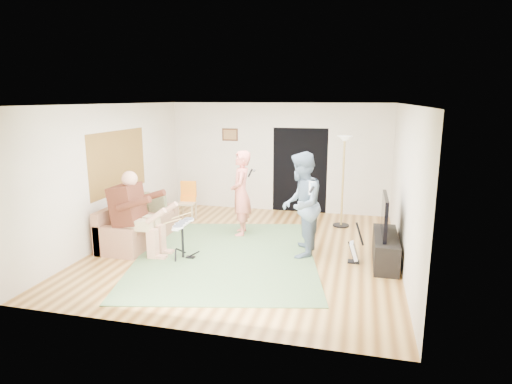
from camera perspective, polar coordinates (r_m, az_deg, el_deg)
floor at (r=8.20m, az=-1.15°, el=-7.62°), size 6.00×6.00×0.00m
walls at (r=7.84m, az=-1.19°, el=1.70°), size 5.50×6.00×2.70m
ceiling at (r=7.70m, az=-1.24°, el=11.62°), size 6.00×6.00×0.00m
window_blinds at (r=9.08m, az=-17.87°, el=3.86°), size 0.00×2.05×2.05m
doorway at (r=10.67m, az=5.85°, el=2.87°), size 2.10×0.00×2.10m
picture_frame at (r=10.96m, az=-3.49°, el=7.64°), size 0.42×0.03×0.32m
area_rug at (r=7.88m, az=-4.02°, el=-8.43°), size 3.95×4.55×0.02m
sofa at (r=8.89m, az=-15.72°, el=-4.68°), size 0.81×1.96×0.79m
drummer at (r=8.05m, az=-15.38°, el=-3.95°), size 1.00×0.56×1.54m
drum_kit at (r=7.77m, az=-9.75°, el=-6.60°), size 0.37×0.66×0.68m
singer at (r=8.82m, az=-2.02°, el=-0.18°), size 0.55×0.72×1.77m
microphone at (r=8.69m, az=-0.77°, el=2.56°), size 0.06×0.06×0.24m
guitarist at (r=7.68m, az=6.01°, el=-1.69°), size 0.72×0.92×1.89m
guitar_held at (r=7.58m, az=7.57°, el=0.72°), size 0.12×0.60×0.26m
guitar_spare at (r=7.68m, az=12.99°, el=-7.68°), size 0.26×0.24×0.73m
torchiere_lamp at (r=9.50m, az=11.60°, el=3.54°), size 0.36×0.36×2.02m
dining_chair at (r=10.14m, az=-9.10°, el=-1.93°), size 0.43×0.44×0.90m
tv_cabinet at (r=7.80m, az=16.86°, el=-7.28°), size 0.40×1.40×0.50m
television at (r=7.62m, az=16.77°, el=-3.01°), size 0.06×1.01×0.69m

